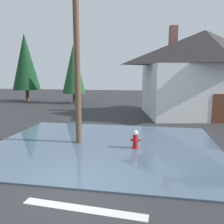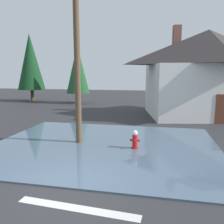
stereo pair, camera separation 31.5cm
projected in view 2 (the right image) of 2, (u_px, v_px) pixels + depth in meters
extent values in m
cube|color=#2D2D30|center=(67.00, 187.00, 7.06)|extent=(80.00, 80.00, 0.10)
cube|color=#4C6075|center=(104.00, 145.00, 10.89)|extent=(10.43, 8.45, 0.06)
cube|color=silver|center=(77.00, 208.00, 5.88)|extent=(3.29, 0.53, 0.01)
cylinder|color=red|center=(135.00, 148.00, 10.41)|extent=(0.32, 0.32, 0.11)
cylinder|color=red|center=(135.00, 141.00, 10.35)|extent=(0.23, 0.23, 0.58)
sphere|color=white|center=(135.00, 133.00, 10.29)|extent=(0.25, 0.25, 0.25)
cylinder|color=red|center=(131.00, 140.00, 10.38)|extent=(0.11, 0.10, 0.10)
cylinder|color=red|center=(139.00, 140.00, 10.31)|extent=(0.11, 0.10, 0.10)
cylinder|color=red|center=(134.00, 141.00, 10.18)|extent=(0.11, 0.11, 0.11)
cylinder|color=brown|center=(77.00, 62.00, 10.69)|extent=(0.28, 0.28, 7.79)
cube|color=silver|center=(205.00, 90.00, 18.45)|extent=(9.69, 7.89, 4.04)
pyramid|color=#332D2D|center=(208.00, 47.00, 17.90)|extent=(10.47, 8.52, 2.63)
cube|color=brown|center=(177.00, 40.00, 18.92)|extent=(0.71, 0.71, 2.36)
cube|color=#592D1E|center=(223.00, 109.00, 15.49)|extent=(0.99, 0.26, 2.00)
cylinder|color=#4C3823|center=(32.00, 95.00, 28.31)|extent=(0.40, 0.40, 1.43)
cone|color=#143D1E|center=(30.00, 62.00, 27.65)|extent=(3.18, 3.18, 6.53)
cylinder|color=#4C3823|center=(78.00, 98.00, 26.37)|extent=(0.32, 0.32, 1.16)
cone|color=#1E5128|center=(78.00, 69.00, 25.83)|extent=(2.58, 2.58, 5.29)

